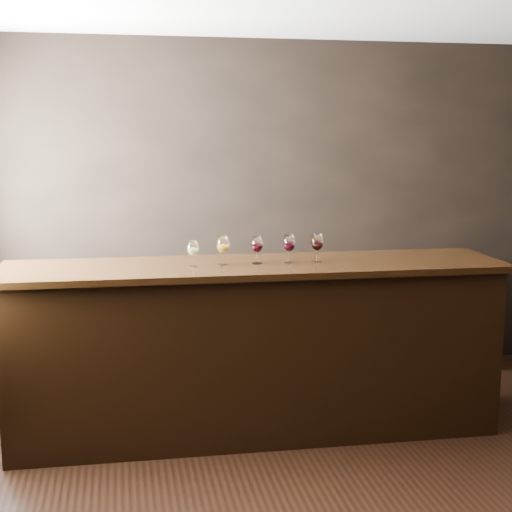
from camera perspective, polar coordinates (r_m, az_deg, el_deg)
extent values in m
plane|color=black|center=(4.32, 8.07, -18.57)|extent=(5.00, 5.00, 0.00)
cube|color=black|center=(6.00, 1.42, 3.64)|extent=(5.00, 0.02, 2.80)
cube|color=black|center=(4.92, -0.06, -7.65)|extent=(3.28, 0.80, 1.14)
cube|color=black|center=(4.77, -0.06, -0.85)|extent=(3.39, 0.88, 0.04)
cube|color=black|center=(6.02, 4.34, -5.19)|extent=(2.71, 0.40, 0.98)
cylinder|color=white|center=(4.67, -5.05, -0.82)|extent=(0.06, 0.06, 0.00)
cylinder|color=white|center=(4.67, -5.05, -0.40)|extent=(0.01, 0.01, 0.07)
ellipsoid|color=white|center=(4.65, -5.07, 0.62)|extent=(0.07, 0.07, 0.10)
cylinder|color=white|center=(4.65, -5.08, 1.18)|extent=(0.05, 0.05, 0.01)
ellipsoid|color=#B8C067|center=(4.66, -5.06, 0.41)|extent=(0.06, 0.06, 0.05)
cylinder|color=white|center=(4.72, -2.65, -0.69)|extent=(0.07, 0.07, 0.00)
cylinder|color=white|center=(4.71, -2.66, -0.23)|extent=(0.01, 0.01, 0.07)
ellipsoid|color=white|center=(4.69, -2.66, 0.91)|extent=(0.08, 0.08, 0.12)
cylinder|color=white|center=(4.69, -2.67, 1.54)|extent=(0.06, 0.06, 0.01)
ellipsoid|color=orange|center=(4.70, -2.66, 0.68)|extent=(0.07, 0.07, 0.05)
cylinder|color=white|center=(4.77, 0.08, -0.56)|extent=(0.07, 0.07, 0.00)
cylinder|color=white|center=(4.76, 0.08, -0.13)|extent=(0.01, 0.01, 0.07)
ellipsoid|color=white|center=(4.75, 0.08, 0.94)|extent=(0.08, 0.08, 0.11)
cylinder|color=white|center=(4.74, 0.08, 1.53)|extent=(0.06, 0.06, 0.01)
ellipsoid|color=black|center=(4.75, 0.08, 0.72)|extent=(0.06, 0.06, 0.05)
cylinder|color=white|center=(4.79, 2.66, -0.53)|extent=(0.07, 0.07, 0.00)
cylinder|color=white|center=(4.79, 2.66, -0.07)|extent=(0.01, 0.01, 0.07)
ellipsoid|color=white|center=(4.77, 2.67, 1.05)|extent=(0.08, 0.08, 0.12)
cylinder|color=white|center=(4.76, 2.68, 1.67)|extent=(0.06, 0.06, 0.01)
ellipsoid|color=black|center=(4.77, 2.67, 0.82)|extent=(0.07, 0.07, 0.05)
cylinder|color=white|center=(4.83, 4.89, -0.46)|extent=(0.07, 0.07, 0.00)
cylinder|color=white|center=(4.83, 4.90, 0.00)|extent=(0.01, 0.01, 0.07)
ellipsoid|color=white|center=(4.81, 4.91, 1.13)|extent=(0.08, 0.08, 0.12)
cylinder|color=white|center=(4.80, 4.92, 1.76)|extent=(0.06, 0.06, 0.01)
ellipsoid|color=black|center=(4.81, 4.91, 0.90)|extent=(0.07, 0.07, 0.05)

